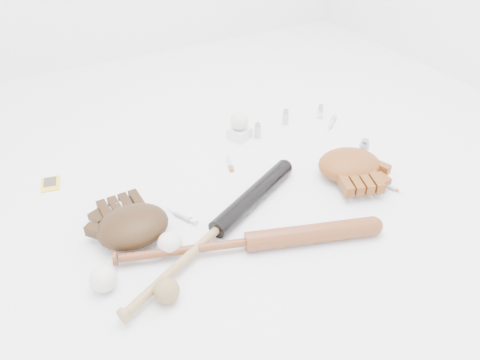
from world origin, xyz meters
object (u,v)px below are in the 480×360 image
bat_dark (218,229)px  pedestal (239,133)px  bat_wood (249,242)px  glove_dark (133,226)px

bat_dark → pedestal: (0.35, 0.50, -0.01)m
bat_wood → glove_dark: glove_dark is taller
bat_dark → pedestal: bat_dark is taller
bat_dark → glove_dark: glove_dark is taller
bat_wood → pedestal: bat_wood is taller
glove_dark → pedestal: bearing=30.9°
bat_wood → bat_dark: bearing=138.1°
bat_dark → bat_wood: bearing=-86.7°
pedestal → glove_dark: bearing=-147.4°
bat_dark → bat_wood: size_ratio=1.01×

